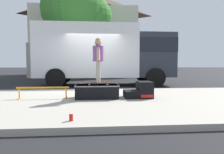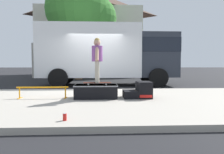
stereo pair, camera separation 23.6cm
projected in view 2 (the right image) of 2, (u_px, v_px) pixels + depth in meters
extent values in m
plane|color=black|center=(95.00, 90.00, 8.69)|extent=(140.00, 140.00, 0.00)
cube|color=#A8A093|center=(92.00, 102.00, 5.69)|extent=(50.00, 5.00, 0.12)
cube|color=black|center=(96.00, 91.00, 5.93)|extent=(1.19, 0.65, 0.38)
cube|color=gray|center=(96.00, 85.00, 5.92)|extent=(1.21, 0.67, 0.03)
cube|color=black|center=(130.00, 94.00, 5.99)|extent=(0.39, 0.62, 0.21)
cube|color=black|center=(144.00, 90.00, 6.00)|extent=(0.39, 0.62, 0.47)
cube|color=red|center=(146.00, 96.00, 5.69)|extent=(0.35, 0.01, 0.08)
cylinder|color=orange|center=(43.00, 87.00, 5.90)|extent=(1.45, 0.04, 0.04)
cylinder|color=orange|center=(20.00, 93.00, 5.88)|extent=(0.04, 0.04, 0.31)
cube|color=orange|center=(20.00, 98.00, 5.89)|extent=(0.06, 0.28, 0.01)
cylinder|color=orange|center=(65.00, 93.00, 5.94)|extent=(0.04, 0.04, 0.31)
cube|color=orange|center=(66.00, 98.00, 5.95)|extent=(0.06, 0.28, 0.01)
cube|color=#4C1E14|center=(97.00, 83.00, 5.89)|extent=(0.79, 0.22, 0.02)
cylinder|color=silver|center=(106.00, 84.00, 6.00)|extent=(0.05, 0.03, 0.05)
cylinder|color=silver|center=(106.00, 84.00, 5.82)|extent=(0.05, 0.03, 0.05)
cylinder|color=silver|center=(89.00, 84.00, 5.96)|extent=(0.05, 0.03, 0.05)
cylinder|color=silver|center=(88.00, 84.00, 5.78)|extent=(0.05, 0.03, 0.05)
cylinder|color=#B7AD99|center=(97.00, 72.00, 5.94)|extent=(0.12, 0.12, 0.60)
cylinder|color=#B7AD99|center=(97.00, 72.00, 5.79)|extent=(0.12, 0.12, 0.60)
cylinder|color=#8C4C99|center=(97.00, 54.00, 5.84)|extent=(0.30, 0.30, 0.43)
cylinder|color=tan|center=(97.00, 54.00, 6.03)|extent=(0.10, 0.26, 0.41)
cylinder|color=tan|center=(97.00, 54.00, 5.65)|extent=(0.10, 0.26, 0.41)
sphere|color=tan|center=(97.00, 43.00, 5.82)|extent=(0.19, 0.19, 0.19)
sphere|color=tan|center=(97.00, 41.00, 5.81)|extent=(0.16, 0.16, 0.16)
cylinder|color=red|center=(65.00, 117.00, 3.55)|extent=(0.07, 0.07, 0.12)
cylinder|color=silver|center=(65.00, 113.00, 3.54)|extent=(0.06, 0.06, 0.00)
cube|color=white|center=(90.00, 52.00, 10.76)|extent=(5.00, 2.35, 2.60)
cube|color=#282D38|center=(155.00, 56.00, 10.94)|extent=(1.90, 2.16, 2.20)
cube|color=black|center=(156.00, 46.00, 10.91)|extent=(1.92, 2.19, 0.70)
cylinder|color=black|center=(147.00, 75.00, 12.17)|extent=(0.90, 0.28, 0.90)
cylinder|color=black|center=(158.00, 78.00, 9.83)|extent=(0.90, 0.28, 0.90)
cylinder|color=black|center=(67.00, 75.00, 11.94)|extent=(0.90, 0.28, 0.90)
cylinder|color=black|center=(58.00, 78.00, 9.59)|extent=(0.90, 0.28, 0.90)
cylinder|color=brown|center=(78.00, 55.00, 14.94)|extent=(0.56, 0.56, 3.50)
sphere|color=#387A2D|center=(78.00, 10.00, 14.74)|extent=(4.57, 4.57, 4.57)
sphere|color=#387A2D|center=(96.00, 18.00, 14.84)|extent=(2.97, 2.97, 2.97)
cube|color=beige|center=(91.00, 45.00, 20.85)|extent=(9.00, 7.50, 6.00)
cube|color=#B2ADA3|center=(89.00, 61.00, 16.96)|extent=(9.00, 0.50, 2.80)
pyramid|color=#473328|center=(91.00, 3.00, 20.60)|extent=(9.54, 7.95, 2.40)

